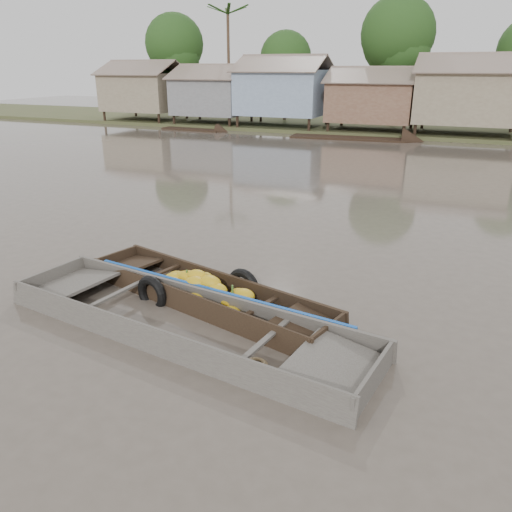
% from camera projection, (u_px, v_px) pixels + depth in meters
% --- Properties ---
extents(ground, '(120.00, 120.00, 0.00)m').
position_uv_depth(ground, '(267.00, 326.00, 9.31)').
color(ground, '#51483E').
rests_on(ground, ground).
extents(riverbank, '(120.00, 12.47, 10.22)m').
position_uv_depth(riverbank, '(479.00, 89.00, 34.51)').
color(riverbank, '#384723').
rests_on(riverbank, ground).
extents(banana_boat, '(6.06, 2.87, 0.85)m').
position_uv_depth(banana_boat, '(202.00, 292.00, 10.29)').
color(banana_boat, black).
rests_on(banana_boat, ground).
extents(viewer_boat, '(7.56, 2.96, 0.59)m').
position_uv_depth(viewer_boat, '(185.00, 327.00, 9.16)').
color(viewer_boat, '#443F3A').
rests_on(viewer_boat, ground).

